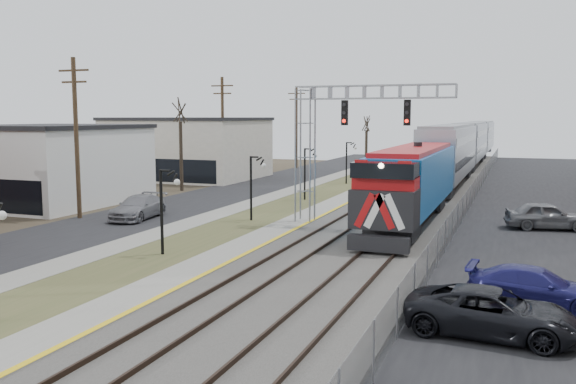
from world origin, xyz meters
The scene contains 18 objects.
street_west centered at (-11.50, 35.00, 0.02)m, with size 7.00×120.00×0.04m, color black.
sidewalk centered at (-7.00, 35.00, 0.04)m, with size 2.00×120.00×0.08m, color gray.
grass_median centered at (-4.00, 35.00, 0.03)m, with size 4.00×120.00×0.06m, color #424927.
platform centered at (-1.00, 35.00, 0.12)m, with size 2.00×120.00×0.24m, color gray.
ballast_bed centered at (4.00, 35.00, 0.10)m, with size 8.00×120.00×0.20m, color #595651.
platform_edge centered at (-0.12, 35.00, 0.24)m, with size 0.24×120.00×0.01m, color gold.
track_near centered at (2.00, 35.00, 0.28)m, with size 1.58×120.00×0.15m.
track_far centered at (5.50, 35.00, 0.28)m, with size 1.58×120.00×0.15m.
train centered at (5.50, 65.27, 2.92)m, with size 3.00×85.85×5.33m.
signal_gantry centered at (1.22, 27.99, 5.59)m, with size 9.00×1.07×8.15m.
lampposts centered at (-4.00, 18.29, 2.00)m, with size 0.14×62.14×4.00m.
utility_poles centered at (-14.50, 25.00, 5.00)m, with size 0.28×80.28×10.00m.
fence centered at (8.20, 35.00, 0.80)m, with size 0.04×120.00×1.60m, color gray.
bare_trees centered at (-12.66, 38.91, 2.70)m, with size 12.30×42.30×5.95m.
car_lot_c centered at (10.74, 12.36, 0.69)m, with size 2.29×4.97×1.38m, color black.
car_lot_d centered at (11.97, 15.85, 0.65)m, with size 1.82×4.48×1.30m, color navy.
car_lot_e centered at (12.90, 31.26, 0.77)m, with size 1.83×4.54×1.55m, color slate.
car_street_b centered at (-10.89, 26.11, 0.72)m, with size 2.02×4.98×1.45m, color gray.
Camera 1 is at (11.24, -5.78, 6.39)m, focal length 38.00 mm.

